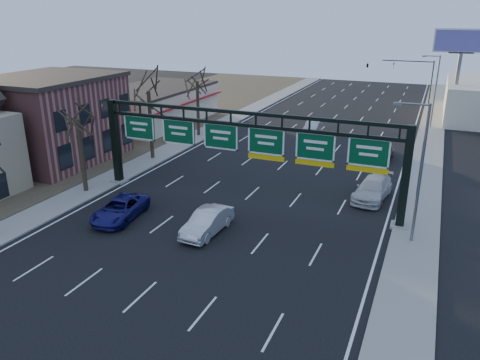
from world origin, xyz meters
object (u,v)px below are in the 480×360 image
at_px(car_silver_sedan, 207,222).
at_px(car_white_wagon, 373,189).
at_px(car_blue_suv, 120,209).
at_px(sign_gantry, 245,145).

xyz_separation_m(car_silver_sedan, car_white_wagon, (9.31, 10.60, 0.02)).
xyz_separation_m(car_blue_suv, car_silver_sedan, (6.79, 0.34, 0.05)).
height_order(sign_gantry, car_silver_sedan, sign_gantry).
xyz_separation_m(sign_gantry, car_white_wagon, (9.02, 4.67, -3.82)).
distance_m(car_blue_suv, car_white_wagon, 19.47).
bearing_deg(car_blue_suv, sign_gantry, 34.46).
distance_m(sign_gantry, car_blue_suv, 10.23).
relative_size(sign_gantry, car_silver_sedan, 5.10).
relative_size(car_silver_sedan, car_white_wagon, 0.86).
bearing_deg(car_white_wagon, car_blue_suv, -139.52).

